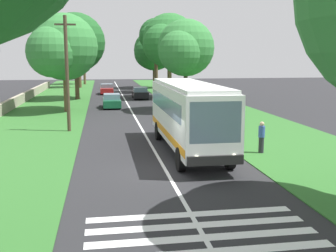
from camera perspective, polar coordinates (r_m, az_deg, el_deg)
The scene contains 20 objects.
ground at distance 18.75m, azimuth -0.20°, elevation -6.34°, with size 160.00×160.00×0.00m, color #262628.
grass_verge_left at distance 33.65m, azimuth -18.27°, elevation 0.29°, with size 120.00×8.00×0.04m, color #2D6628.
grass_verge_right at distance 34.99m, azimuth 9.28°, elevation 0.98°, with size 120.00×8.00×0.04m, color #2D6628.
centre_line at distance 33.33m, azimuth -4.22°, elevation 0.64°, with size 110.00×0.16×0.01m, color silver.
coach_bus at distance 22.47m, azimuth 2.76°, elevation 1.88°, with size 11.16×2.62×3.73m.
zebra_crossing at distance 11.53m, azimuth 6.17°, elevation -16.86°, with size 5.85×6.80×0.01m.
trailing_car_0 at distance 42.66m, azimuth -7.74°, elevation 3.40°, with size 4.30×1.78×1.43m.
trailing_car_1 at distance 51.84m, azimuth -3.86°, elevation 4.53°, with size 4.30×1.78×1.43m.
trailing_car_2 at distance 58.72m, azimuth -8.43°, elevation 5.03°, with size 4.30×1.78×1.43m.
roadside_tree_left_0 at distance 40.12m, azimuth -14.38°, elevation 10.21°, with size 7.94×6.31×9.09m.
roadside_tree_left_1 at distance 79.87m, azimuth -11.66°, elevation 11.43°, with size 5.58×4.75×10.60m.
roadside_tree_left_3 at distance 71.36m, azimuth -12.24°, elevation 11.48°, with size 5.36×4.60×10.29m.
roadside_tree_left_4 at distance 51.69m, azimuth -12.83°, elevation 10.94°, with size 8.48×7.04×10.33m.
roadside_tree_right_0 at distance 69.06m, azimuth -2.09°, elevation 10.22°, with size 8.35×6.78×9.53m.
roadside_tree_right_1 at distance 60.34m, azimuth -1.83°, elevation 12.21°, with size 6.05×4.94×10.56m.
roadside_tree_right_2 at distance 39.50m, azimuth 2.21°, elevation 10.49°, with size 6.43×5.49×8.62m.
roadside_tree_right_4 at distance 52.11m, azimuth -0.05°, elevation 11.41°, with size 8.41×6.88×10.42m.
utility_pole at distance 29.13m, azimuth -13.73°, elevation 7.20°, with size 0.24×1.40×7.81m.
roadside_wall at distance 39.09m, azimuth -22.10°, elevation 2.08°, with size 70.00×0.40×1.03m, color #9E937F.
pedestrian at distance 22.64m, azimuth 12.74°, elevation -1.46°, with size 0.34×0.34×1.69m.
Camera 1 is at (-17.82, 2.81, 5.11)m, focal length 44.30 mm.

